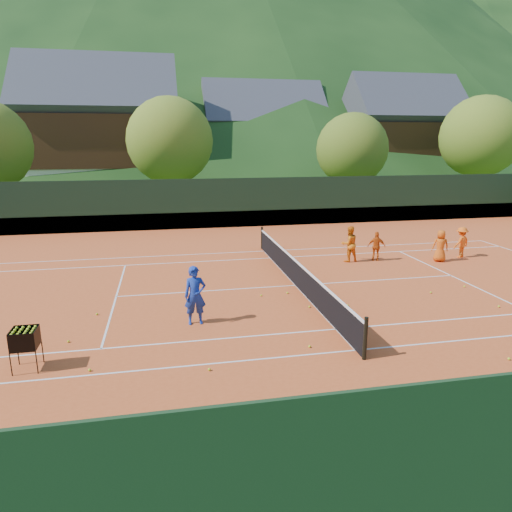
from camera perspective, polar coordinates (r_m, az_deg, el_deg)
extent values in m
plane|color=#2B4D18|center=(16.97, 4.99, -3.74)|extent=(400.00, 400.00, 0.00)
cube|color=#CB4F20|center=(16.96, 4.99, -3.71)|extent=(40.00, 24.00, 0.02)
cone|color=black|center=(195.23, 20.05, 25.99)|extent=(260.00, 260.00, 95.00)
imported|color=#17329A|center=(13.32, -7.62, -4.91)|extent=(0.65, 0.44, 1.73)
imported|color=orange|center=(20.43, 11.58, 1.49)|extent=(0.84, 0.70, 1.59)
imported|color=#D25512|center=(20.86, 14.82, 1.17)|extent=(0.83, 0.55, 1.30)
imported|color=#DC5A13|center=(21.62, 22.05, 1.19)|extent=(0.80, 0.67, 1.41)
imported|color=orange|center=(22.77, 24.27, 1.58)|extent=(1.03, 0.81, 1.40)
sphere|color=#BDE025|center=(9.71, 11.65, -18.29)|extent=(0.07, 0.07, 0.07)
sphere|color=#BDE025|center=(11.15, 24.18, -14.76)|extent=(0.07, 0.07, 0.07)
sphere|color=#BDE025|center=(9.01, 1.06, -20.81)|extent=(0.07, 0.07, 0.07)
sphere|color=#BDE025|center=(16.65, 28.09, -5.59)|extent=(0.07, 0.07, 0.07)
sphere|color=#BDE025|center=(9.76, 19.02, -18.64)|extent=(0.07, 0.07, 0.07)
sphere|color=#BDE025|center=(15.73, 0.66, -4.94)|extent=(0.07, 0.07, 0.07)
sphere|color=#BDE025|center=(17.16, 21.01, -4.27)|extent=(0.07, 0.07, 0.07)
sphere|color=#BDE025|center=(15.10, 11.39, -6.07)|extent=(0.07, 0.07, 0.07)
sphere|color=#BDE025|center=(18.32, 24.60, -3.48)|extent=(0.07, 0.07, 0.07)
sphere|color=#BDE025|center=(11.57, -20.08, -13.24)|extent=(0.07, 0.07, 0.07)
sphere|color=#BDE025|center=(10.99, -5.86, -13.92)|extent=(0.07, 0.07, 0.07)
sphere|color=#BDE025|center=(14.79, 6.69, -6.31)|extent=(0.07, 0.07, 0.07)
sphere|color=#BDE025|center=(16.03, 3.94, -4.61)|extent=(0.07, 0.07, 0.07)
sphere|color=#BDE025|center=(12.97, 29.06, -11.17)|extent=(0.07, 0.07, 0.07)
sphere|color=#BDE025|center=(14.92, -19.27, -6.87)|extent=(0.07, 0.07, 0.07)
sphere|color=#BDE025|center=(12.10, 6.72, -11.16)|extent=(0.07, 0.07, 0.07)
sphere|color=#BDE025|center=(13.28, -22.40, -9.82)|extent=(0.07, 0.07, 0.07)
cube|color=white|center=(12.17, 12.36, -11.43)|extent=(23.77, 0.06, 0.00)
cube|color=white|center=(22.08, 1.02, 0.63)|extent=(23.77, 0.06, 0.00)
cube|color=white|center=(13.31, 9.99, -8.99)|extent=(23.77, 0.06, 0.00)
cube|color=white|center=(20.78, 1.82, -0.25)|extent=(23.77, 0.06, 0.00)
cube|color=white|center=(16.42, -17.07, -4.87)|extent=(0.06, 8.23, 0.00)
cube|color=white|center=(19.69, 23.19, -2.25)|extent=(0.06, 8.23, 0.00)
cube|color=white|center=(16.96, 4.99, -3.67)|extent=(12.80, 0.06, 0.00)
cube|color=white|center=(16.96, 4.99, -3.67)|extent=(0.06, 10.97, 0.00)
cube|color=black|center=(16.83, 5.02, -2.22)|extent=(0.03, 11.97, 0.90)
cube|color=white|center=(16.70, 5.06, -0.67)|extent=(0.05, 11.97, 0.06)
cylinder|color=black|center=(11.53, 13.50, -10.00)|extent=(0.10, 0.10, 1.10)
cylinder|color=black|center=(22.43, 0.75, 2.28)|extent=(0.10, 0.10, 1.10)
cube|color=black|center=(28.10, -1.83, 6.68)|extent=(40.00, 0.05, 3.00)
cube|color=#1A5B26|center=(28.25, -1.82, 4.67)|extent=(40.40, 0.05, 1.00)
cylinder|color=black|center=(11.98, -28.31, -11.88)|extent=(0.02, 0.02, 0.55)
cylinder|color=black|center=(11.83, -25.72, -11.91)|extent=(0.02, 0.02, 0.55)
cylinder|color=black|center=(12.46, -27.60, -10.80)|extent=(0.02, 0.02, 0.55)
cylinder|color=black|center=(12.31, -25.10, -10.80)|extent=(0.02, 0.02, 0.55)
cube|color=black|center=(12.03, -26.83, -10.15)|extent=(0.55, 0.55, 0.02)
cube|color=black|center=(11.70, -27.30, -9.69)|extent=(0.55, 0.02, 0.45)
cube|color=black|center=(12.19, -26.62, -8.66)|extent=(0.55, 0.02, 0.45)
cube|color=black|center=(12.03, -28.23, -9.17)|extent=(0.02, 0.55, 0.45)
cube|color=black|center=(11.87, -25.66, -9.16)|extent=(0.02, 0.55, 0.45)
sphere|color=#CCE526|center=(11.75, -28.29, -8.70)|extent=(0.07, 0.07, 0.07)
sphere|color=#CCE526|center=(11.88, -28.10, -8.45)|extent=(0.07, 0.07, 0.07)
sphere|color=#CCE526|center=(12.00, -27.92, -8.20)|extent=(0.07, 0.07, 0.07)
sphere|color=#CCE526|center=(12.12, -27.74, -7.96)|extent=(0.07, 0.07, 0.07)
sphere|color=#CCE526|center=(11.71, -27.64, -8.69)|extent=(0.07, 0.07, 0.07)
sphere|color=#CCE526|center=(11.84, -27.46, -8.44)|extent=(0.07, 0.07, 0.07)
sphere|color=#CCE526|center=(11.96, -27.29, -8.19)|extent=(0.07, 0.07, 0.07)
sphere|color=#CCE526|center=(12.08, -27.12, -7.95)|extent=(0.07, 0.07, 0.07)
sphere|color=#CCE526|center=(11.68, -26.99, -8.69)|extent=(0.07, 0.07, 0.07)
sphere|color=#CCE526|center=(11.80, -26.82, -8.44)|extent=(0.07, 0.07, 0.07)
sphere|color=#CCE526|center=(11.92, -26.65, -8.19)|extent=(0.07, 0.07, 0.07)
sphere|color=#CCE526|center=(12.04, -26.49, -7.95)|extent=(0.07, 0.07, 0.07)
sphere|color=#CCE526|center=(11.64, -26.34, -8.68)|extent=(0.07, 0.07, 0.07)
sphere|color=#CCE526|center=(11.76, -26.17, -8.43)|extent=(0.07, 0.07, 0.07)
sphere|color=#CCE526|center=(11.88, -26.01, -8.18)|extent=(0.07, 0.07, 0.07)
sphere|color=#CCE526|center=(12.01, -25.85, -7.94)|extent=(0.07, 0.07, 0.07)
cube|color=beige|center=(45.94, -18.28, 8.84)|extent=(12.00, 9.00, 2.88)
cube|color=#3C1F10|center=(45.79, -18.65, 13.42)|extent=(12.24, 9.18, 4.48)
cube|color=#3F3F46|center=(45.87, -18.94, 16.95)|extent=(13.80, 9.93, 9.93)
cube|color=beige|center=(50.75, 0.75, 9.79)|extent=(11.00, 8.00, 2.52)
cube|color=#371E0F|center=(50.60, 0.77, 13.42)|extent=(11.22, 8.16, 3.92)
cube|color=#3F4047|center=(50.62, 0.78, 16.32)|extent=(12.65, 8.82, 8.82)
cube|color=beige|center=(51.84, 17.25, 9.35)|extent=(10.00, 8.00, 2.70)
cube|color=#341E0E|center=(51.70, 17.54, 13.16)|extent=(10.20, 8.16, 4.20)
cube|color=#3D3E45|center=(51.75, 17.77, 16.14)|extent=(11.50, 8.82, 8.82)
cylinder|color=#412A1A|center=(35.67, -10.42, 7.94)|extent=(0.36, 0.36, 2.88)
sphere|color=#4F761F|center=(35.47, -10.70, 13.99)|extent=(6.40, 6.40, 6.40)
cylinder|color=#3E2718|center=(37.64, 11.66, 7.93)|extent=(0.36, 0.36, 2.52)
sphere|color=#43691C|center=(37.44, 11.91, 12.94)|extent=(5.60, 5.60, 5.60)
cylinder|color=#3E2818|center=(44.49, 25.70, 8.11)|extent=(0.36, 0.36, 3.06)
sphere|color=#4A741F|center=(44.34, 26.27, 13.24)|extent=(6.80, 6.80, 6.80)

